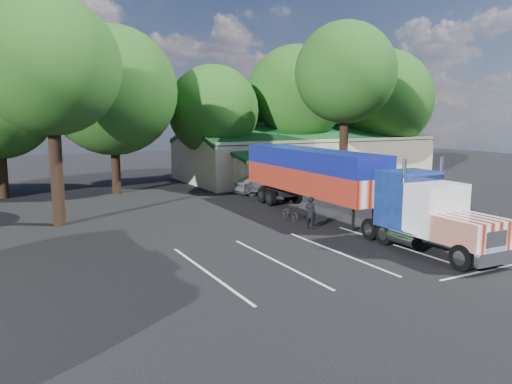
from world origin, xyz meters
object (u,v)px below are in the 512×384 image
bicycle (290,213)px  silver_sedan (261,185)px  semi_truck (335,180)px  woman (311,213)px

bicycle → silver_sedan: bearing=73.3°
semi_truck → silver_sedan: size_ratio=4.75×
woman → semi_truck: bearing=-95.0°
semi_truck → bicycle: semi_truck is taller
woman → silver_sedan: woman is taller
woman → bicycle: (0.20, 2.42, -0.45)m
bicycle → silver_sedan: size_ratio=0.40×
semi_truck → bicycle: bearing=149.8°
silver_sedan → woman: bearing=158.5°
woman → bicycle: bearing=-33.2°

